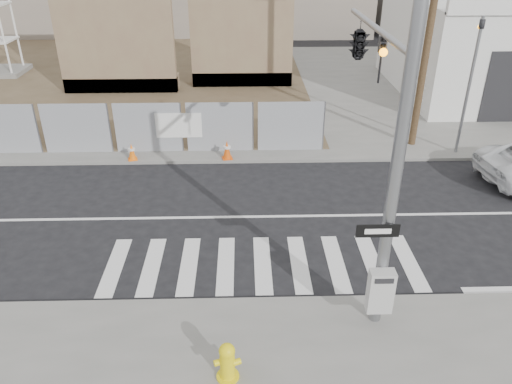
{
  "coord_description": "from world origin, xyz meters",
  "views": [
    {
      "loc": [
        -0.48,
        -13.49,
        8.16
      ],
      "look_at": [
        -0.14,
        -0.95,
        1.4
      ],
      "focal_mm": 35.0,
      "sensor_mm": 36.0,
      "label": 1
    }
  ],
  "objects_px": {
    "signal_pole": "(369,86)",
    "traffic_cone_d": "(227,150)",
    "traffic_cone_c": "(132,152)",
    "fire_hydrant": "(227,362)"
  },
  "relations": [
    {
      "from": "signal_pole",
      "to": "traffic_cone_c",
      "type": "xyz_separation_m",
      "value": [
        -7.27,
        6.27,
        -4.34
      ]
    },
    {
      "from": "signal_pole",
      "to": "traffic_cone_d",
      "type": "distance_m",
      "value": 8.41
    },
    {
      "from": "signal_pole",
      "to": "traffic_cone_d",
      "type": "xyz_separation_m",
      "value": [
        -3.61,
        6.27,
        -4.3
      ]
    },
    {
      "from": "signal_pole",
      "to": "traffic_cone_d",
      "type": "height_order",
      "value": "signal_pole"
    },
    {
      "from": "traffic_cone_c",
      "to": "traffic_cone_d",
      "type": "xyz_separation_m",
      "value": [
        3.65,
        0.0,
        0.04
      ]
    },
    {
      "from": "signal_pole",
      "to": "traffic_cone_c",
      "type": "bearing_deg",
      "value": 139.23
    },
    {
      "from": "signal_pole",
      "to": "traffic_cone_d",
      "type": "bearing_deg",
      "value": 119.96
    },
    {
      "from": "fire_hydrant",
      "to": "signal_pole",
      "type": "bearing_deg",
      "value": 31.82
    },
    {
      "from": "fire_hydrant",
      "to": "traffic_cone_c",
      "type": "height_order",
      "value": "fire_hydrant"
    },
    {
      "from": "signal_pole",
      "to": "fire_hydrant",
      "type": "height_order",
      "value": "signal_pole"
    }
  ]
}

